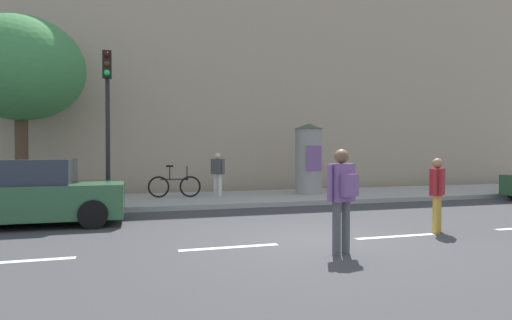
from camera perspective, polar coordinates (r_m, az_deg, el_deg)
ground_plane at (r=8.32m, az=8.23°, el=-10.71°), size 80.00×80.00×0.00m
sidewalk_curb at (r=14.87m, az=-3.25°, el=-5.15°), size 36.00×4.00×0.15m
lane_markings at (r=8.32m, az=8.23°, el=-10.68°), size 25.80×0.16×0.01m
building_backdrop at (r=20.04m, az=-6.67°, el=11.97°), size 36.00×5.00×10.94m
traffic_light at (r=12.71m, az=-19.16°, el=7.22°), size 0.24×0.45×4.33m
poster_column at (r=15.86m, az=7.01°, el=0.26°), size 1.07×1.07×2.58m
street_tree at (r=15.45m, az=-28.82°, el=10.57°), size 3.82×3.82×5.77m
pedestrian_in_red_top at (r=9.78m, az=22.97°, el=-3.59°), size 0.49×0.47×1.57m
pedestrian_near_pole at (r=7.23m, az=11.40°, el=-4.16°), size 0.57×0.46×1.75m
pedestrian_with_backpack at (r=15.11m, az=-5.12°, el=-1.41°), size 0.43×0.62×1.50m
bicycle_leaning at (r=14.77m, az=-10.80°, el=-3.40°), size 1.76×0.34×1.09m
parked_car_blue at (r=11.21m, az=-28.35°, el=-3.98°), size 4.26×2.00×1.53m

